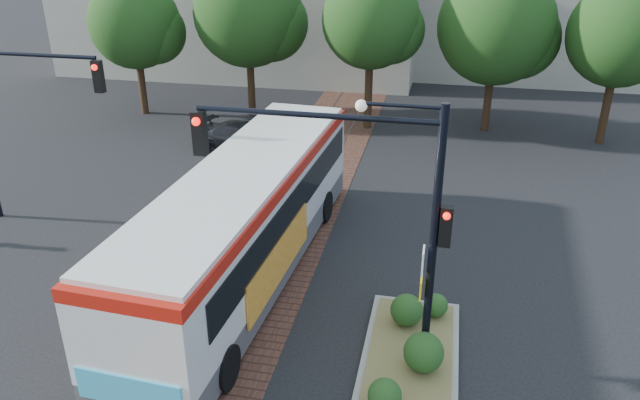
{
  "coord_description": "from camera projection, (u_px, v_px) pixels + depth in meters",
  "views": [
    {
      "loc": [
        5.11,
        -12.45,
        9.53
      ],
      "look_at": [
        1.65,
        4.14,
        1.6
      ],
      "focal_mm": 35.0,
      "sensor_mm": 36.0,
      "label": 1
    }
  ],
  "objects": [
    {
      "name": "ground",
      "position": [
        224.0,
        317.0,
        16.02
      ],
      "size": [
        120.0,
        120.0,
        0.0
      ],
      "primitive_type": "plane",
      "color": "black",
      "rests_on": "ground"
    },
    {
      "name": "trackbed",
      "position": [
        268.0,
        243.0,
        19.57
      ],
      "size": [
        3.6,
        40.0,
        0.02
      ],
      "color": "brown",
      "rests_on": "ground"
    },
    {
      "name": "tree_row",
      "position": [
        366.0,
        22.0,
        28.3
      ],
      "size": [
        26.4,
        5.6,
        7.67
      ],
      "color": "#382314",
      "rests_on": "ground"
    },
    {
      "name": "warehouses",
      "position": [
        365.0,
        7.0,
        39.99
      ],
      "size": [
        40.0,
        13.0,
        8.0
      ],
      "color": "#ADA899",
      "rests_on": "ground"
    },
    {
      "name": "city_bus",
      "position": [
        246.0,
        216.0,
        17.15
      ],
      "size": [
        3.41,
        12.55,
        3.32
      ],
      "rotation": [
        0.0,
        0.0,
        -0.06
      ],
      "color": "#4C4C4F",
      "rests_on": "ground"
    },
    {
      "name": "traffic_island",
      "position": [
        411.0,
        354.0,
        14.2
      ],
      "size": [
        2.2,
        5.2,
        1.13
      ],
      "color": "gray",
      "rests_on": "ground"
    },
    {
      "name": "signal_pole_main",
      "position": [
        376.0,
        197.0,
        12.83
      ],
      "size": [
        5.49,
        0.46,
        6.0
      ],
      "color": "black",
      "rests_on": "ground"
    },
    {
      "name": "signal_pole_left",
      "position": [
        6.0,
        109.0,
        19.48
      ],
      "size": [
        4.99,
        0.34,
        6.0
      ],
      "color": "black",
      "rests_on": "ground"
    },
    {
      "name": "parked_car",
      "position": [
        247.0,
        139.0,
        26.54
      ],
      "size": [
        4.73,
        2.82,
        1.28
      ],
      "primitive_type": "imported",
      "rotation": [
        0.0,
        0.0,
        1.33
      ],
      "color": "black",
      "rests_on": "ground"
    }
  ]
}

